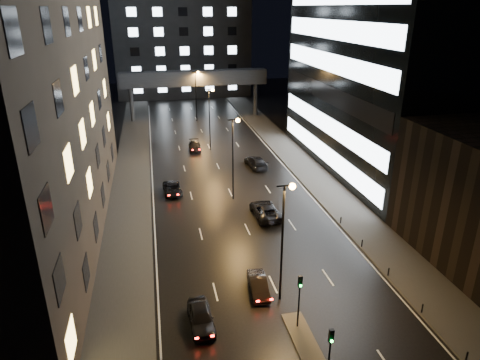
{
  "coord_description": "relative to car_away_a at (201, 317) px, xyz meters",
  "views": [
    {
      "loc": [
        -9.01,
        -19.32,
        22.04
      ],
      "look_at": [
        0.08,
        24.24,
        4.0
      ],
      "focal_mm": 32.0,
      "sensor_mm": 36.0,
      "label": 1
    }
  ],
  "objects": [
    {
      "name": "car_away_d",
      "position": [
        4.09,
        42.16,
        -0.06
      ],
      "size": [
        2.09,
        4.76,
        1.36
      ],
      "primitive_type": "imported",
      "rotation": [
        0.0,
        0.0,
        -0.04
      ],
      "color": "black",
      "rests_on": "ground"
    },
    {
      "name": "building_right_glass",
      "position": [
        31.64,
        29.77,
        21.76
      ],
      "size": [
        20.0,
        36.0,
        45.0
      ],
      "primitive_type": "cube",
      "color": "black",
      "rests_on": "ground"
    },
    {
      "name": "skybridge",
      "position": [
        6.64,
        63.77,
        7.59
      ],
      "size": [
        30.0,
        3.0,
        10.0
      ],
      "color": "#333335",
      "rests_on": "ground"
    },
    {
      "name": "building_far",
      "position": [
        6.64,
        91.77,
        11.76
      ],
      "size": [
        34.0,
        14.0,
        25.0
      ],
      "primitive_type": "cube",
      "color": "#333335",
      "rests_on": "ground"
    },
    {
      "name": "bollard_row",
      "position": [
        16.84,
        0.27,
        -0.29
      ],
      "size": [
        0.12,
        25.12,
        0.9
      ],
      "color": "black",
      "rests_on": "ground"
    },
    {
      "name": "streetlight_far",
      "position": [
        6.8,
        61.77,
        5.75
      ],
      "size": [
        1.45,
        0.5,
        10.15
      ],
      "color": "black",
      "rests_on": "ground"
    },
    {
      "name": "car_away_c",
      "position": [
        -0.59,
        24.93,
        -0.09
      ],
      "size": [
        2.43,
        4.81,
        1.3
      ],
      "primitive_type": "imported",
      "rotation": [
        0.0,
        0.0,
        0.06
      ],
      "color": "black",
      "rests_on": "ground"
    },
    {
      "name": "streetlight_mid_a",
      "position": [
        6.8,
        21.77,
        5.75
      ],
      "size": [
        1.45,
        0.5,
        10.15
      ],
      "color": "black",
      "rests_on": "ground"
    },
    {
      "name": "sidewalk_right",
      "position": [
        19.14,
        28.77,
        -0.67
      ],
      "size": [
        5.0,
        110.0,
        0.15
      ],
      "primitive_type": "cube",
      "color": "#383533",
      "rests_on": "ground"
    },
    {
      "name": "car_away_b",
      "position": [
        5.14,
        3.04,
        -0.08
      ],
      "size": [
        1.71,
        4.13,
        1.33
      ],
      "primitive_type": "imported",
      "rotation": [
        0.0,
        0.0,
        -0.08
      ],
      "color": "black",
      "rests_on": "ground"
    },
    {
      "name": "ground",
      "position": [
        6.64,
        33.77,
        -0.74
      ],
      "size": [
        160.0,
        160.0,
        0.0
      ],
      "primitive_type": "plane",
      "color": "black",
      "rests_on": "ground"
    },
    {
      "name": "car_toward_b",
      "position": [
        12.07,
        32.17,
        0.06
      ],
      "size": [
        2.82,
        5.72,
        1.6
      ],
      "primitive_type": "imported",
      "rotation": [
        0.0,
        0.0,
        3.25
      ],
      "color": "black",
      "rests_on": "ground"
    },
    {
      "name": "car_toward_a",
      "position": [
        9.28,
        16.28,
        0.05
      ],
      "size": [
        2.85,
        5.8,
        1.58
      ],
      "primitive_type": "imported",
      "rotation": [
        0.0,
        0.0,
        3.18
      ],
      "color": "black",
      "rests_on": "ground"
    },
    {
      "name": "streetlight_near",
      "position": [
        6.8,
        1.77,
        5.75
      ],
      "size": [
        1.45,
        0.5,
        10.15
      ],
      "color": "black",
      "rests_on": "ground"
    },
    {
      "name": "sidewalk_left",
      "position": [
        -5.86,
        28.77,
        -0.67
      ],
      "size": [
        5.0,
        110.0,
        0.15
      ],
      "primitive_type": "cube",
      "color": "#383533",
      "rests_on": "ground"
    },
    {
      "name": "car_away_a",
      "position": [
        0.0,
        0.0,
        0.0
      ],
      "size": [
        1.93,
        4.44,
        1.49
      ],
      "primitive_type": "imported",
      "rotation": [
        0.0,
        0.0,
        0.04
      ],
      "color": "black",
      "rests_on": "ground"
    },
    {
      "name": "traffic_signal_near",
      "position": [
        6.94,
        -1.74,
        2.35
      ],
      "size": [
        0.28,
        0.34,
        4.4
      ],
      "color": "black",
      "rests_on": "median_island"
    },
    {
      "name": "median_island",
      "position": [
        6.94,
        -4.23,
        -0.67
      ],
      "size": [
        1.6,
        8.0,
        0.15
      ],
      "primitive_type": "cube",
      "color": "#383533",
      "rests_on": "ground"
    },
    {
      "name": "traffic_signal_far",
      "position": [
        6.94,
        -7.24,
        2.35
      ],
      "size": [
        0.28,
        0.34,
        4.4
      ],
      "color": "black",
      "rests_on": "median_island"
    },
    {
      "name": "streetlight_mid_b",
      "position": [
        6.8,
        41.77,
        5.75
      ],
      "size": [
        1.45,
        0.5,
        10.15
      ],
      "color": "black",
      "rests_on": "ground"
    }
  ]
}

